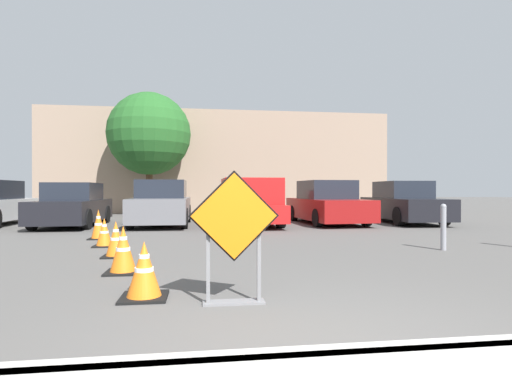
{
  "coord_description": "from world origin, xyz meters",
  "views": [
    {
      "loc": [
        -1.01,
        -2.64,
        1.24
      ],
      "look_at": [
        0.63,
        9.37,
        1.17
      ],
      "focal_mm": 28.0,
      "sensor_mm": 36.0,
      "label": 1
    }
  ],
  "objects_px": {
    "traffic_cone_third": "(116,240)",
    "traffic_cone_fifth": "(98,225)",
    "traffic_cone_nearest": "(144,271)",
    "traffic_cone_second": "(123,250)",
    "pickup_truck": "(248,204)",
    "bollard_nearest": "(443,226)",
    "road_closed_sign": "(234,230)",
    "parked_car_second": "(73,206)",
    "traffic_cone_fourth": "(104,233)",
    "parked_car_fifth": "(403,204)",
    "parked_car_fourth": "(327,204)",
    "parked_car_third": "(162,205)"
  },
  "relations": [
    {
      "from": "traffic_cone_third",
      "to": "traffic_cone_fifth",
      "type": "height_order",
      "value": "traffic_cone_fifth"
    },
    {
      "from": "parked_car_third",
      "to": "traffic_cone_nearest",
      "type": "bearing_deg",
      "value": 94.74
    },
    {
      "from": "pickup_truck",
      "to": "bollard_nearest",
      "type": "height_order",
      "value": "pickup_truck"
    },
    {
      "from": "traffic_cone_nearest",
      "to": "traffic_cone_third",
      "type": "height_order",
      "value": "traffic_cone_third"
    },
    {
      "from": "traffic_cone_nearest",
      "to": "parked_car_third",
      "type": "distance_m",
      "value": 9.44
    },
    {
      "from": "parked_car_second",
      "to": "pickup_truck",
      "type": "bearing_deg",
      "value": 176.33
    },
    {
      "from": "traffic_cone_nearest",
      "to": "traffic_cone_third",
      "type": "relative_size",
      "value": 0.98
    },
    {
      "from": "traffic_cone_fourth",
      "to": "bollard_nearest",
      "type": "bearing_deg",
      "value": -11.88
    },
    {
      "from": "traffic_cone_fourth",
      "to": "pickup_truck",
      "type": "height_order",
      "value": "pickup_truck"
    },
    {
      "from": "parked_car_fifth",
      "to": "traffic_cone_nearest",
      "type": "bearing_deg",
      "value": 52.6
    },
    {
      "from": "road_closed_sign",
      "to": "bollard_nearest",
      "type": "bearing_deg",
      "value": 35.58
    },
    {
      "from": "road_closed_sign",
      "to": "traffic_cone_fourth",
      "type": "xyz_separation_m",
      "value": [
        -2.44,
        4.73,
        -0.51
      ]
    },
    {
      "from": "parked_car_fourth",
      "to": "road_closed_sign",
      "type": "bearing_deg",
      "value": 63.32
    },
    {
      "from": "pickup_truck",
      "to": "traffic_cone_nearest",
      "type": "bearing_deg",
      "value": 75.6
    },
    {
      "from": "traffic_cone_fourth",
      "to": "parked_car_second",
      "type": "bearing_deg",
      "value": 113.18
    },
    {
      "from": "traffic_cone_fifth",
      "to": "parked_car_second",
      "type": "bearing_deg",
      "value": 114.78
    },
    {
      "from": "parked_car_third",
      "to": "pickup_truck",
      "type": "distance_m",
      "value": 2.97
    },
    {
      "from": "traffic_cone_fourth",
      "to": "parked_car_fourth",
      "type": "height_order",
      "value": "parked_car_fourth"
    },
    {
      "from": "traffic_cone_fifth",
      "to": "parked_car_fourth",
      "type": "xyz_separation_m",
      "value": [
        7.12,
        3.74,
        0.35
      ]
    },
    {
      "from": "parked_car_third",
      "to": "parked_car_fourth",
      "type": "distance_m",
      "value": 5.93
    },
    {
      "from": "traffic_cone_fourth",
      "to": "parked_car_fifth",
      "type": "height_order",
      "value": "parked_car_fifth"
    },
    {
      "from": "pickup_truck",
      "to": "bollard_nearest",
      "type": "xyz_separation_m",
      "value": [
        3.3,
        -6.34,
        -0.22
      ]
    },
    {
      "from": "parked_car_third",
      "to": "parked_car_fourth",
      "type": "xyz_separation_m",
      "value": [
        5.93,
        0.07,
        -0.01
      ]
    },
    {
      "from": "traffic_cone_second",
      "to": "parked_car_second",
      "type": "xyz_separation_m",
      "value": [
        -3.17,
        8.1,
        0.33
      ]
    },
    {
      "from": "parked_car_second",
      "to": "bollard_nearest",
      "type": "height_order",
      "value": "parked_car_second"
    },
    {
      "from": "traffic_cone_fourth",
      "to": "parked_car_fourth",
      "type": "relative_size",
      "value": 0.14
    },
    {
      "from": "traffic_cone_second",
      "to": "bollard_nearest",
      "type": "bearing_deg",
      "value": 13.17
    },
    {
      "from": "road_closed_sign",
      "to": "traffic_cone_fifth",
      "type": "relative_size",
      "value": 1.94
    },
    {
      "from": "traffic_cone_second",
      "to": "bollard_nearest",
      "type": "relative_size",
      "value": 0.74
    },
    {
      "from": "traffic_cone_nearest",
      "to": "pickup_truck",
      "type": "relative_size",
      "value": 0.12
    },
    {
      "from": "parked_car_third",
      "to": "pickup_truck",
      "type": "relative_size",
      "value": 0.76
    },
    {
      "from": "traffic_cone_second",
      "to": "traffic_cone_fourth",
      "type": "relative_size",
      "value": 1.13
    },
    {
      "from": "parked_car_second",
      "to": "parked_car_fifth",
      "type": "height_order",
      "value": "parked_car_fifth"
    },
    {
      "from": "traffic_cone_second",
      "to": "parked_car_third",
      "type": "height_order",
      "value": "parked_car_third"
    },
    {
      "from": "traffic_cone_nearest",
      "to": "traffic_cone_fourth",
      "type": "relative_size",
      "value": 1.04
    },
    {
      "from": "traffic_cone_nearest",
      "to": "pickup_truck",
      "type": "height_order",
      "value": "pickup_truck"
    },
    {
      "from": "traffic_cone_nearest",
      "to": "traffic_cone_second",
      "type": "xyz_separation_m",
      "value": [
        -0.51,
        1.46,
        0.03
      ]
    },
    {
      "from": "road_closed_sign",
      "to": "parked_car_fourth",
      "type": "xyz_separation_m",
      "value": [
        4.22,
        9.85,
        -0.1
      ]
    },
    {
      "from": "road_closed_sign",
      "to": "traffic_cone_second",
      "type": "distance_m",
      "value": 2.42
    },
    {
      "from": "traffic_cone_second",
      "to": "traffic_cone_fourth",
      "type": "xyz_separation_m",
      "value": [
        -0.94,
        2.89,
        -0.04
      ]
    },
    {
      "from": "road_closed_sign",
      "to": "traffic_cone_fifth",
      "type": "bearing_deg",
      "value": 115.45
    },
    {
      "from": "traffic_cone_second",
      "to": "parked_car_second",
      "type": "bearing_deg",
      "value": 111.38
    },
    {
      "from": "traffic_cone_fourth",
      "to": "bollard_nearest",
      "type": "height_order",
      "value": "bollard_nearest"
    },
    {
      "from": "traffic_cone_nearest",
      "to": "traffic_cone_fourth",
      "type": "xyz_separation_m",
      "value": [
        -1.45,
        4.35,
        -0.01
      ]
    },
    {
      "from": "traffic_cone_fourth",
      "to": "parked_car_fourth",
      "type": "distance_m",
      "value": 8.41
    },
    {
      "from": "traffic_cone_fifth",
      "to": "parked_car_second",
      "type": "relative_size",
      "value": 0.18
    },
    {
      "from": "parked_car_fifth",
      "to": "traffic_cone_second",
      "type": "bearing_deg",
      "value": 46.09
    },
    {
      "from": "traffic_cone_fourth",
      "to": "parked_car_fourth",
      "type": "xyz_separation_m",
      "value": [
        6.66,
        5.12,
        0.41
      ]
    },
    {
      "from": "traffic_cone_third",
      "to": "traffic_cone_fifth",
      "type": "bearing_deg",
      "value": 109.57
    },
    {
      "from": "parked_car_fifth",
      "to": "pickup_truck",
      "type": "bearing_deg",
      "value": 5.78
    }
  ]
}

